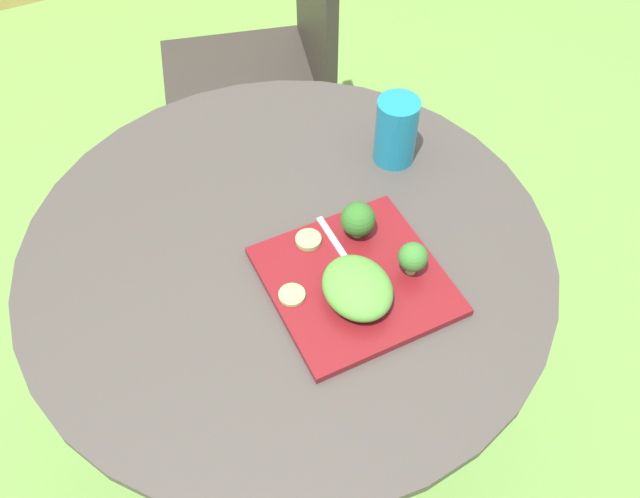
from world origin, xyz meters
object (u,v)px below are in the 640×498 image
object	(u,v)px
salad_plate	(355,281)
patio_chair	(276,50)
drinking_glass	(396,134)
fork	(345,257)

from	to	relation	value
salad_plate	patio_chair	bearing A→B (deg)	74.52
drinking_glass	fork	world-z (taller)	drinking_glass
salad_plate	drinking_glass	size ratio (longest dim) A/B	2.08
patio_chair	salad_plate	world-z (taller)	patio_chair
fork	salad_plate	bearing A→B (deg)	-94.46
drinking_glass	patio_chair	bearing A→B (deg)	85.49
salad_plate	fork	size ratio (longest dim) A/B	1.73
patio_chair	drinking_glass	xyz separation A→B (m)	(-0.05, -0.69, 0.27)
salad_plate	fork	distance (m)	0.04
salad_plate	drinking_glass	xyz separation A→B (m)	(0.20, 0.22, 0.05)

